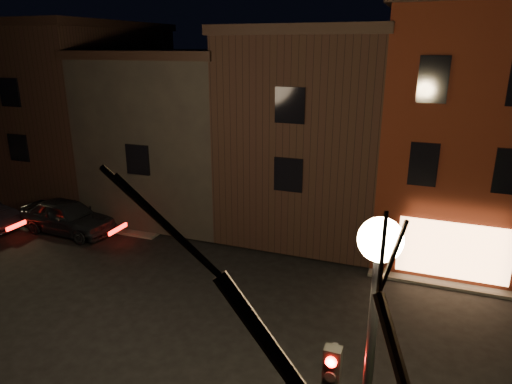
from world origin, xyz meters
TOP-DOWN VIEW (x-y plane):
  - ground at (0.00, 0.00)m, footprint 120.00×120.00m
  - sidewalk_far_left at (-20.00, 20.00)m, footprint 30.00×30.00m
  - corner_building at (8.00, 9.47)m, footprint 6.50×8.50m
  - row_building_a at (1.50, 10.50)m, footprint 7.30×10.30m
  - row_building_b at (-5.75, 10.50)m, footprint 7.80×10.30m
  - row_building_c at (-13.00, 10.50)m, footprint 7.30×10.30m
  - street_lamp_near at (6.20, -6.00)m, footprint 0.60×0.60m
  - parked_car_a at (-9.29, 4.35)m, footprint 5.02×2.30m

SIDE VIEW (x-z plane):
  - ground at x=0.00m, z-range 0.00..0.00m
  - sidewalk_far_left at x=-20.00m, z-range 0.00..0.12m
  - parked_car_a at x=-9.29m, z-range 0.00..1.67m
  - row_building_b at x=-5.75m, z-range 0.13..8.53m
  - row_building_a at x=1.50m, z-range 0.13..9.53m
  - row_building_c at x=-13.00m, z-range 0.13..10.03m
  - street_lamp_near at x=6.20m, z-range 1.94..8.42m
  - corner_building at x=8.00m, z-range 0.15..10.65m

